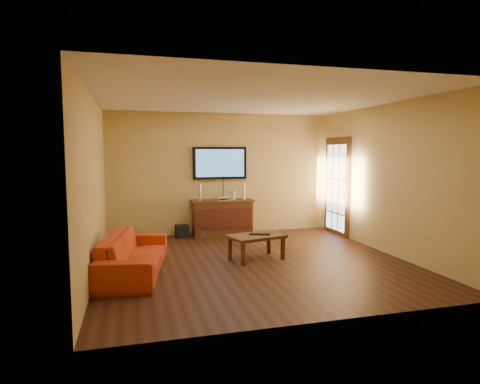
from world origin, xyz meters
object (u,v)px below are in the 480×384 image
object	(u,v)px
subwoofer	(182,231)
keyboard	(260,234)
sofa	(134,247)
speaker_left	(200,193)
game_console	(233,195)
bottle	(203,236)
media_console	(222,218)
coffee_table	(257,238)
television	(220,163)
speaker_right	(244,193)
av_receiver	(222,199)

from	to	relation	value
subwoofer	keyboard	xyz separation A→B (m)	(1.08, -2.10, 0.30)
sofa	speaker_left	xyz separation A→B (m)	(1.41, 2.40, 0.55)
game_console	bottle	bearing A→B (deg)	-169.49
subwoofer	bottle	size ratio (longest dim) A/B	1.32
media_console	coffee_table	distance (m)	2.12
sofa	subwoofer	world-z (taller)	sofa
sofa	game_console	size ratio (longest dim) A/B	9.52
television	keyboard	distance (m)	2.60
media_console	speaker_right	bearing A→B (deg)	4.10
bottle	av_receiver	bearing A→B (deg)	35.00
sofa	speaker_right	bearing A→B (deg)	-35.19
av_receiver	bottle	xyz separation A→B (m)	(-0.49, -0.34, -0.73)
game_console	bottle	world-z (taller)	game_console
subwoofer	av_receiver	bearing A→B (deg)	-8.25
av_receiver	subwoofer	xyz separation A→B (m)	(-0.89, 0.04, -0.69)
game_console	av_receiver	bearing A→B (deg)	166.14
bottle	keyboard	distance (m)	1.88
television	game_console	bearing A→B (deg)	-47.18
television	media_console	bearing A→B (deg)	-90.00
speaker_right	game_console	xyz separation A→B (m)	(-0.27, -0.07, -0.04)
av_receiver	subwoofer	bearing A→B (deg)	159.16
game_console	keyboard	bearing A→B (deg)	-106.31
keyboard	sofa	bearing A→B (deg)	-172.77
television	subwoofer	world-z (taller)	television
subwoofer	coffee_table	bearing A→B (deg)	-69.66
av_receiver	game_console	world-z (taller)	game_console
speaker_right	av_receiver	xyz separation A→B (m)	(-0.51, -0.08, -0.11)
coffee_table	keyboard	xyz separation A→B (m)	(0.06, 0.01, 0.07)
coffee_table	subwoofer	bearing A→B (deg)	115.75
media_console	speaker_left	xyz separation A→B (m)	(-0.49, 0.04, 0.56)
media_console	sofa	size ratio (longest dim) A/B	0.66
av_receiver	media_console	bearing A→B (deg)	68.20
av_receiver	game_console	bearing A→B (deg)	-16.80
media_console	television	size ratio (longest dim) A/B	1.12
television	game_console	xyz separation A→B (m)	(0.23, -0.25, -0.70)
game_console	keyboard	size ratio (longest dim) A/B	0.56
media_console	keyboard	distance (m)	2.11
sofa	media_console	bearing A→B (deg)	-28.94
bottle	speaker_left	bearing A→B (deg)	89.69
media_console	subwoofer	bearing A→B (deg)	179.71
bottle	coffee_table	bearing A→B (deg)	-70.24
media_console	speaker_right	world-z (taller)	speaker_right
speaker_right	av_receiver	distance (m)	0.52
speaker_left	keyboard	world-z (taller)	speaker_left
coffee_table	subwoofer	world-z (taller)	coffee_table
media_console	speaker_right	size ratio (longest dim) A/B	4.16
speaker_right	keyboard	distance (m)	2.22
sofa	av_receiver	bearing A→B (deg)	-29.37
speaker_left	game_console	distance (m)	0.73
speaker_left	media_console	bearing A→B (deg)	-4.74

